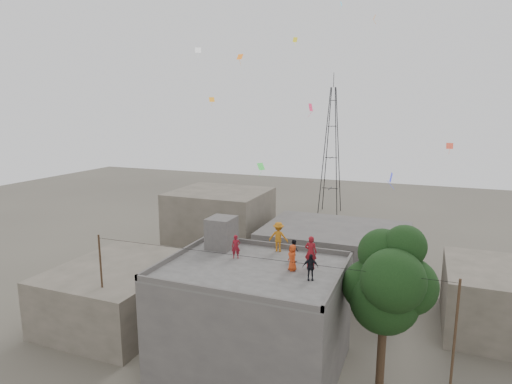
% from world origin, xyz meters
% --- Properties ---
extents(ground, '(140.00, 140.00, 0.00)m').
position_xyz_m(ground, '(0.00, 0.00, 0.00)').
color(ground, '#4A453D').
rests_on(ground, ground).
extents(main_building, '(10.00, 8.00, 6.10)m').
position_xyz_m(main_building, '(0.00, 0.00, 3.05)').
color(main_building, '#4C4A47').
rests_on(main_building, ground).
extents(parapet, '(10.00, 8.00, 0.30)m').
position_xyz_m(parapet, '(0.00, 0.00, 6.25)').
color(parapet, '#4C4A47').
rests_on(parapet, main_building).
extents(stair_head_box, '(1.60, 1.80, 2.00)m').
position_xyz_m(stair_head_box, '(-3.20, 2.60, 7.10)').
color(stair_head_box, '#4C4A47').
rests_on(stair_head_box, main_building).
extents(neighbor_west, '(8.00, 10.00, 4.00)m').
position_xyz_m(neighbor_west, '(-11.00, 2.00, 2.00)').
color(neighbor_west, '#554F43').
rests_on(neighbor_west, ground).
extents(neighbor_north, '(12.00, 9.00, 5.00)m').
position_xyz_m(neighbor_north, '(2.00, 14.00, 2.50)').
color(neighbor_north, '#4C4A47').
rests_on(neighbor_north, ground).
extents(neighbor_northwest, '(9.00, 8.00, 7.00)m').
position_xyz_m(neighbor_northwest, '(-10.00, 16.00, 3.50)').
color(neighbor_northwest, '#554F43').
rests_on(neighbor_northwest, ground).
extents(neighbor_east, '(7.00, 8.00, 4.40)m').
position_xyz_m(neighbor_east, '(14.00, 10.00, 2.20)').
color(neighbor_east, '#554F43').
rests_on(neighbor_east, ground).
extents(tree, '(4.90, 4.60, 9.10)m').
position_xyz_m(tree, '(7.37, 0.60, 6.10)').
color(tree, black).
rests_on(tree, ground).
extents(utility_line, '(20.12, 0.62, 7.40)m').
position_xyz_m(utility_line, '(0.50, -1.25, 3.83)').
color(utility_line, black).
rests_on(utility_line, ground).
extents(transmission_tower, '(2.97, 2.97, 20.01)m').
position_xyz_m(transmission_tower, '(-4.00, 40.00, 9.07)').
color(transmission_tower, black).
rests_on(transmission_tower, ground).
extents(person_red_adult, '(0.71, 0.49, 1.88)m').
position_xyz_m(person_red_adult, '(3.08, 1.12, 7.04)').
color(person_red_adult, maroon).
rests_on(person_red_adult, main_building).
extents(person_orange_child, '(0.82, 0.86, 1.48)m').
position_xyz_m(person_orange_child, '(2.21, 0.46, 6.84)').
color(person_orange_child, '#C83F16').
rests_on(person_orange_child, main_building).
extents(person_dark_child, '(0.78, 0.79, 1.29)m').
position_xyz_m(person_dark_child, '(1.85, 1.97, 6.74)').
color(person_dark_child, black).
rests_on(person_dark_child, main_building).
extents(person_dark_adult, '(0.89, 0.61, 1.41)m').
position_xyz_m(person_dark_adult, '(3.48, -0.51, 6.80)').
color(person_dark_adult, black).
rests_on(person_dark_adult, main_building).
extents(person_orange_adult, '(1.30, 0.86, 1.89)m').
position_xyz_m(person_orange_adult, '(0.44, 3.27, 7.04)').
color(person_orange_adult, '#BB6C15').
rests_on(person_orange_adult, main_building).
extents(person_red_child, '(0.61, 0.53, 1.43)m').
position_xyz_m(person_red_child, '(-1.51, 1.11, 6.81)').
color(person_red_child, maroon).
rests_on(person_red_child, main_building).
extents(kites, '(17.83, 13.49, 12.27)m').
position_xyz_m(kites, '(0.56, 7.82, 15.74)').
color(kites, orange).
rests_on(kites, ground).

